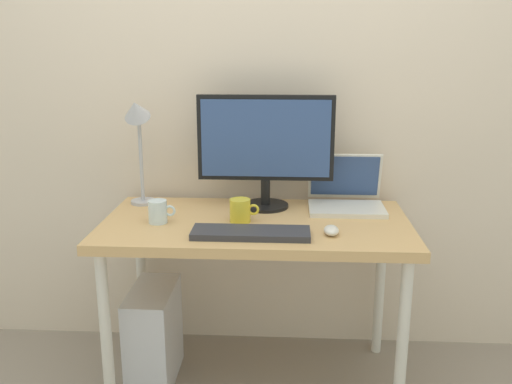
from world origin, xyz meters
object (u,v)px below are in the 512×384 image
monitor (266,144)px  laptop (346,195)px  keyboard (251,233)px  computer_tower (154,335)px  coffee_mug (240,211)px  mouse (331,230)px  desk (256,237)px  desk_lamp (137,127)px  glass_cup (158,212)px

monitor → laptop: monitor is taller
keyboard → computer_tower: 0.70m
coffee_mug → keyboard: bearing=-72.7°
monitor → mouse: monitor is taller
laptop → keyboard: 0.56m
keyboard → mouse: bearing=6.1°
desk → computer_tower: bearing=-177.8°
monitor → keyboard: (-0.04, -0.38, -0.27)m
desk_lamp → mouse: bearing=-23.2°
desk → laptop: (0.38, 0.21, 0.13)m
desk_lamp → coffee_mug: 0.59m
mouse → computer_tower: size_ratio=0.21×
keyboard → glass_cup: glass_cup is taller
laptop → coffee_mug: 0.50m
desk → computer_tower: size_ratio=2.95×
laptop → mouse: bearing=-103.5°
desk_lamp → coffee_mug: bearing=-24.9°
keyboard → desk_lamp: bearing=143.3°
monitor → coffee_mug: bearing=-113.3°
monitor → computer_tower: size_ratio=1.38×
monitor → computer_tower: (-0.47, -0.21, -0.80)m
keyboard → computer_tower: bearing=158.6°
laptop → coffee_mug: size_ratio=2.70×
monitor → mouse: 0.51m
desk → desk_lamp: desk_lamp is taller
desk_lamp → mouse: (0.81, -0.35, -0.33)m
keyboard → monitor: bearing=84.2°
monitor → desk_lamp: size_ratio=1.19×
desk → keyboard: (-0.01, -0.19, 0.08)m
desk_lamp → mouse: size_ratio=5.41×
keyboard → glass_cup: size_ratio=4.02×
desk_lamp → keyboard: size_ratio=1.11×
monitor → glass_cup: (-0.42, -0.24, -0.23)m
mouse → glass_cup: 0.69m
desk → mouse: size_ratio=13.75×
coffee_mug → computer_tower: (-0.38, 0.00, -0.57)m
monitor → glass_cup: monitor is taller
coffee_mug → glass_cup: bearing=-174.5°
computer_tower → monitor: bearing=24.2°
monitor → desk_lamp: bearing=179.9°
computer_tower → keyboard: bearing=-21.4°
coffee_mug → computer_tower: 0.68m
desk → mouse: (0.29, -0.15, 0.09)m
coffee_mug → computer_tower: coffee_mug is taller
laptop → desk_lamp: 0.94m
desk → keyboard: 0.20m
desk → monitor: 0.40m
laptop → mouse: 0.38m
coffee_mug → glass_cup: size_ratio=1.08×
laptop → glass_cup: bearing=-161.2°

